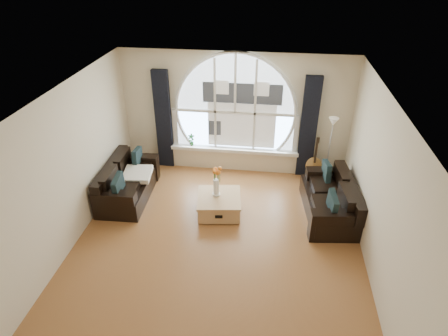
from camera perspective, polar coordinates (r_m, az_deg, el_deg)
The scene contains 21 objects.
ground at distance 6.87m, azimuth -1.01°, elevation -11.41°, with size 5.00×5.50×0.01m, color brown.
ceiling at distance 5.44m, azimuth -1.27°, elevation 10.18°, with size 5.00×5.50×0.01m, color silver.
wall_back at distance 8.47m, azimuth 1.67°, elevation 8.11°, with size 5.00×0.01×2.70m, color beige.
wall_front at distance 4.06m, azimuth -7.42°, elevation -23.12°, with size 5.00×0.01×2.70m, color beige.
wall_left at distance 6.84m, azimuth -22.32°, elevation -0.25°, with size 0.01×5.50×2.70m, color beige.
wall_right at distance 6.23m, azimuth 22.28°, elevation -3.38°, with size 0.01×5.50×2.70m, color beige.
attic_slope at distance 5.69m, azimuth 21.33°, elevation 5.16°, with size 0.92×5.50×0.72m, color silver.
arched_window at distance 8.34m, azimuth 1.67°, elevation 9.78°, with size 2.60×0.06×2.15m, color silver.
window_sill at distance 8.74m, azimuth 1.52°, elevation 2.78°, with size 2.90×0.22×0.08m, color white.
window_frame at distance 8.31m, azimuth 1.65°, elevation 9.71°, with size 2.76×0.08×2.15m, color white.
neighbor_house at distance 8.36m, azimuth 2.68°, elevation 8.89°, with size 1.70×0.02×1.50m, color silver.
curtain_left at distance 8.74m, azimuth -9.01°, elevation 7.04°, with size 0.35×0.12×2.30m, color black.
curtain_right at distance 8.44m, azimuth 12.47°, elevation 5.81°, with size 0.35×0.12×2.30m, color black.
sofa_left at distance 8.07m, azimuth -14.19°, elevation -1.76°, with size 0.85×1.69×0.75m, color black.
sofa_right at distance 7.60m, azimuth 15.54°, elevation -4.19°, with size 0.85×1.70×0.76m, color black.
coffee_chest at distance 7.48m, azimuth -0.75°, elevation -5.34°, with size 0.83×0.83×0.41m, color tan.
throw_blanket at distance 8.03m, azimuth -12.77°, elevation -0.89°, with size 0.55×0.55×0.10m, color silver.
vase_flowers at distance 7.23m, azimuth -1.19°, elevation -1.46°, with size 0.24×0.24×0.70m, color white.
floor_lamp at distance 8.26m, azimuth 15.30°, elevation 2.10°, with size 0.24×0.24×1.60m, color #B2B2B2.
guitar at distance 8.62m, azimuth 13.40°, elevation 1.59°, with size 0.36×0.24×1.06m, color olive.
potted_plant at distance 8.80m, azimuth -4.88°, elevation 4.22°, with size 0.15×0.10×0.29m, color #1E6023.
Camera 1 is at (0.79, -5.03, 4.61)m, focal length 30.67 mm.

